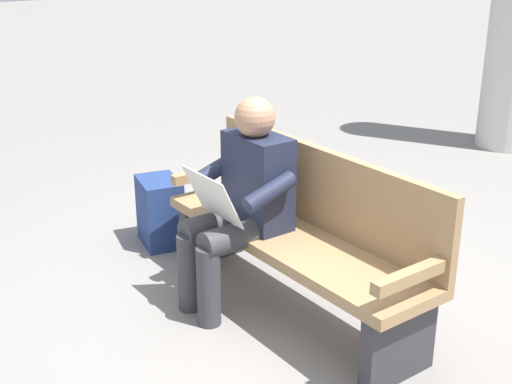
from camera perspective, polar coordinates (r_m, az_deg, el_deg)
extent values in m
plane|color=gray|center=(3.91, 2.84, -9.69)|extent=(40.00, 40.00, 0.00)
cube|color=#9E7A51|center=(3.71, 2.95, -4.08)|extent=(1.80, 0.48, 0.06)
cube|color=#9E7A51|center=(3.74, 5.58, 0.30)|extent=(1.80, 0.05, 0.45)
cube|color=#9E7A51|center=(3.10, 13.03, -6.76)|extent=(0.06, 0.48, 0.06)
cube|color=#9E7A51|center=(4.30, -4.19, 1.57)|extent=(0.06, 0.48, 0.06)
cube|color=#2D2D33|center=(3.32, 11.85, -12.22)|extent=(0.08, 0.43, 0.39)
cube|color=#2D2D33|center=(4.39, -3.71, -3.23)|extent=(0.08, 0.43, 0.39)
cube|color=#1E2338|center=(3.75, 0.16, 0.98)|extent=(0.40, 0.22, 0.52)
sphere|color=#A87A5B|center=(3.63, -0.09, 6.26)|extent=(0.22, 0.22, 0.22)
cylinder|color=#38383D|center=(3.65, -1.56, -3.74)|extent=(0.15, 0.42, 0.15)
cylinder|color=#38383D|center=(3.80, -3.29, -2.73)|extent=(0.15, 0.42, 0.15)
cylinder|color=#38383D|center=(3.66, -3.97, -7.88)|extent=(0.13, 0.13, 0.45)
cylinder|color=#38383D|center=(3.81, -5.61, -6.70)|extent=(0.13, 0.13, 0.45)
cylinder|color=#1E2338|center=(3.50, 1.18, -0.02)|extent=(0.09, 0.31, 0.18)
cylinder|color=#1E2338|center=(3.87, -3.15, 2.00)|extent=(0.09, 0.31, 0.18)
cube|color=silver|center=(3.59, -3.69, -0.37)|extent=(0.40, 0.13, 0.27)
cube|color=navy|center=(4.64, -8.02, -1.63)|extent=(0.40, 0.32, 0.46)
cube|color=navy|center=(4.70, -6.28, -2.15)|extent=(0.25, 0.10, 0.21)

